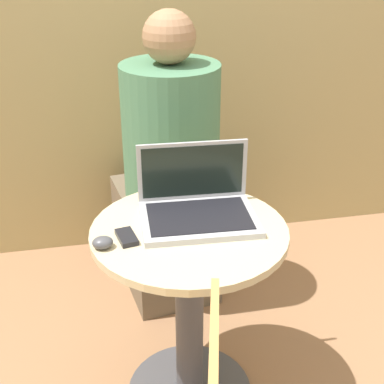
{
  "coord_description": "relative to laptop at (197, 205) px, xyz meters",
  "views": [
    {
      "loc": [
        -0.27,
        -1.39,
        1.55
      ],
      "look_at": [
        0.02,
        0.05,
        0.8
      ],
      "focal_mm": 50.0,
      "sensor_mm": 36.0,
      "label": 1
    }
  ],
  "objects": [
    {
      "name": "round_table",
      "position": [
        -0.04,
        -0.07,
        -0.3
      ],
      "size": [
        0.61,
        0.61,
        0.7
      ],
      "color": "#4C4C51",
      "rests_on": "ground_plane"
    },
    {
      "name": "laptop",
      "position": [
        0.0,
        0.0,
        0.0
      ],
      "size": [
        0.37,
        0.28,
        0.22
      ],
      "color": "#B7B7BC",
      "rests_on": "round_table"
    },
    {
      "name": "cell_phone",
      "position": [
        -0.23,
        -0.1,
        -0.03
      ],
      "size": [
        0.07,
        0.1,
        0.02
      ],
      "color": "black",
      "rests_on": "round_table"
    },
    {
      "name": "computer_mouse",
      "position": [
        -0.31,
        -0.13,
        -0.02
      ],
      "size": [
        0.06,
        0.05,
        0.04
      ],
      "color": "#4C4C51",
      "rests_on": "round_table"
    },
    {
      "name": "person_seated",
      "position": [
        -0.01,
        0.58,
        -0.22
      ],
      "size": [
        0.44,
        0.62,
        1.27
      ],
      "color": "brown",
      "rests_on": "ground_plane"
    }
  ]
}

